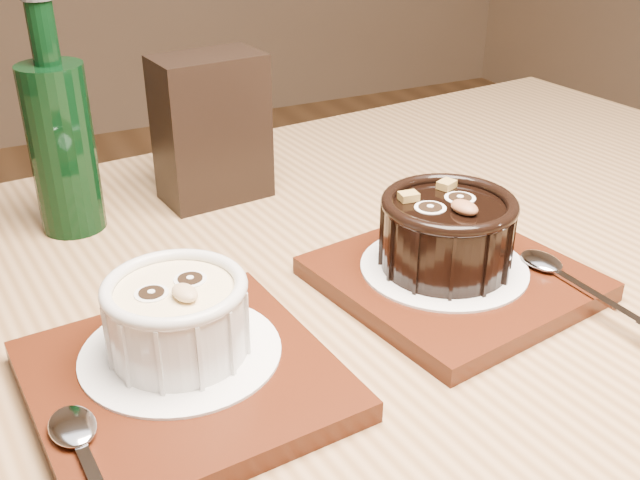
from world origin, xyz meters
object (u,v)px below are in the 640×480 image
Objects in this scene: ramekin_dark at (447,230)px; condiment_stand at (212,129)px; tray_left at (184,380)px; table at (351,415)px; ramekin_white at (177,314)px; tray_right at (453,278)px; green_bottle at (61,142)px.

condiment_stand is (-0.10, 0.24, 0.02)m from ramekin_dark.
table is at bearing 10.09° from tray_left.
ramekin_dark reaches higher than tray_left.
ramekin_white is 0.22m from ramekin_dark.
table is 0.19m from ramekin_white.
green_bottle reaches higher than tray_right.
table is 6.10× the size of green_bottle.
tray_right is (0.23, 0.03, 0.00)m from tray_left.
tray_right is at bearing 7.39° from tray_left.
condiment_stand is 0.67× the size of green_bottle.
condiment_stand is at bearing 66.97° from tray_left.
ramekin_white reaches higher than tray_right.
ramekin_white is 0.28m from condiment_stand.
condiment_stand is at bearing 3.19° from green_bottle.
table is at bearing -176.73° from tray_right.
green_bottle reaches higher than ramekin_white.
condiment_stand is (0.11, 0.26, 0.02)m from ramekin_white.
green_bottle is at bearing 94.27° from tray_left.
condiment_stand reaches higher than tray_right.
ramekin_dark is at bearing 9.05° from tray_left.
green_bottle is (-0.24, 0.23, 0.03)m from ramekin_dark.
ramekin_white is 0.65× the size of condiment_stand.
tray_right is 0.86× the size of green_bottle.
ramekin_dark reaches higher than table.
ramekin_dark is 0.26m from condiment_stand.
table is at bearing -57.47° from green_bottle.
tray_right is 1.75× the size of ramekin_dark.
tray_left is 0.28m from green_bottle.
condiment_stand is at bearing 94.17° from table.
table is 0.34m from green_bottle.
tray_left is 1.97× the size of ramekin_white.
table is 0.16m from ramekin_dark.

